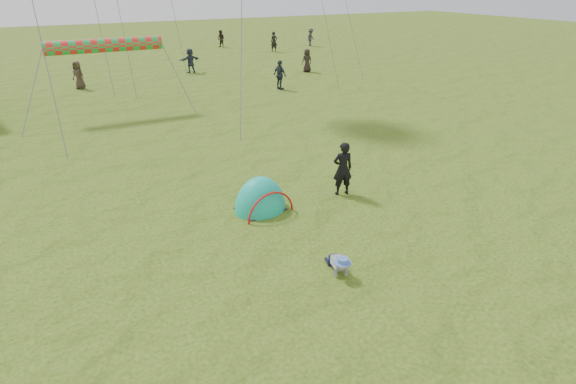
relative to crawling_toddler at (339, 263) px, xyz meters
name	(u,v)px	position (x,y,z in m)	size (l,w,h in m)	color
ground	(341,252)	(0.53, 0.68, -0.27)	(140.00, 140.00, 0.00)	#244E0C
crawling_toddler	(339,263)	(0.00, 0.00, 0.00)	(0.49, 0.70, 0.53)	black
popup_tent	(260,209)	(-0.29, 3.70, -0.27)	(1.56, 1.29, 2.02)	#03A577
standing_adult	(343,169)	(2.40, 3.47, 0.58)	(0.62, 0.41, 1.70)	black
crowd_person_1	(221,39)	(10.61, 36.95, 0.54)	(0.78, 0.61, 1.61)	black
crowd_person_2	(280,75)	(7.32, 17.53, 0.60)	(1.02, 0.42, 1.74)	#25303B
crowd_person_4	(78,75)	(-3.44, 23.38, 0.56)	(0.81, 0.53, 1.65)	#3B3023
crowd_person_6	(274,42)	(13.90, 31.85, 0.62)	(0.65, 0.43, 1.78)	black
crowd_person_9	(311,37)	(18.91, 33.73, 0.57)	(1.08, 0.62, 1.68)	#2F2F35
crowd_person_10	(307,60)	(11.64, 21.79, 0.54)	(0.79, 0.51, 1.61)	black
crowd_person_11	(190,61)	(4.11, 25.38, 0.58)	(1.56, 0.50, 1.69)	#2D354A
rainbow_tube_kite	(104,45)	(-2.43, 16.46, 3.02)	(0.64, 0.64, 5.26)	red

